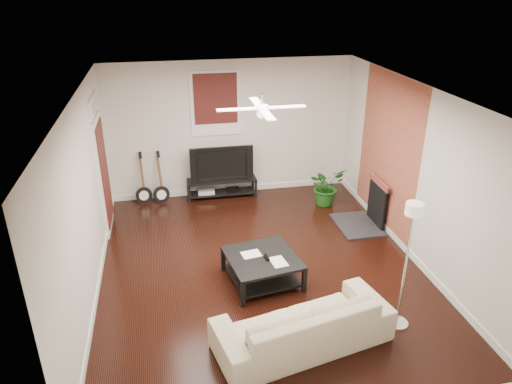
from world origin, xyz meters
TOP-DOWN VIEW (x-y plane):
  - room at (0.00, 0.00)m, footprint 5.01×6.01m
  - brick_accent at (2.49, 1.00)m, footprint 0.02×2.20m
  - fireplace at (2.20, 1.00)m, footprint 0.80×1.10m
  - window_back at (-0.30, 2.97)m, footprint 1.00×0.06m
  - door_left at (-2.46, 1.90)m, footprint 0.08×1.00m
  - tv_stand at (-0.25, 2.78)m, footprint 1.44×0.38m
  - tv at (-0.25, 2.80)m, footprint 1.29×0.17m
  - coffee_table at (-0.05, -0.36)m, footprint 1.16×1.16m
  - sofa at (0.16, -1.79)m, footprint 2.35×1.32m
  - floor_lamp at (1.51, -1.69)m, footprint 0.35×0.35m
  - potted_plant at (1.77, 2.03)m, footprint 0.87×0.81m
  - guitar_left at (-1.85, 2.75)m, footprint 0.37×0.28m
  - guitar_right at (-1.50, 2.72)m, footprint 0.38×0.31m
  - ceiling_fan at (0.00, 0.00)m, footprint 1.24×1.24m

SIDE VIEW (x-z plane):
  - tv_stand at x=-0.25m, z-range 0.00..0.40m
  - coffee_table at x=-0.05m, z-range 0.00..0.43m
  - sofa at x=0.16m, z-range 0.00..0.65m
  - potted_plant at x=1.77m, z-range 0.00..0.78m
  - fireplace at x=2.20m, z-range 0.00..0.92m
  - guitar_left at x=-1.85m, z-range 0.00..1.08m
  - guitar_right at x=-1.50m, z-range 0.00..1.08m
  - tv at x=-0.25m, z-range 0.40..1.14m
  - floor_lamp at x=1.51m, z-range 0.00..1.81m
  - door_left at x=-2.46m, z-range 0.00..2.50m
  - room at x=0.00m, z-range 0.00..2.80m
  - brick_accent at x=2.49m, z-range 0.00..2.80m
  - window_back at x=-0.30m, z-range 1.30..2.60m
  - ceiling_fan at x=0.00m, z-range 2.44..2.76m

